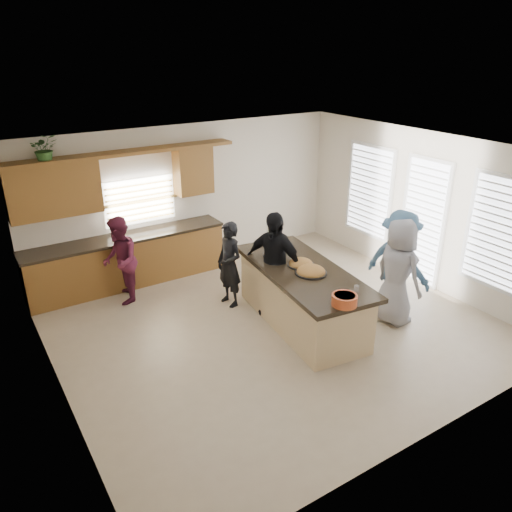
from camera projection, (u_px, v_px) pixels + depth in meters
floor at (273, 325)px, 8.05m from camera, size 6.50×6.50×0.00m
room_shell at (275, 213)px, 7.30m from camera, size 6.52×6.02×2.81m
back_cabinetry at (123, 238)px, 9.08m from camera, size 4.08×0.66×2.46m
right_wall_glazing at (425, 214)px, 9.00m from camera, size 0.06×4.00×2.25m
island at (302, 298)px, 7.95m from camera, size 1.47×2.82×0.95m
platter_front at (311, 272)px, 7.60m from camera, size 0.49×0.49×0.20m
platter_mid at (301, 264)px, 7.87m from camera, size 0.42×0.42×0.17m
platter_back at (273, 254)px, 8.23m from camera, size 0.35×0.35×0.14m
salad_bowl at (344, 299)px, 6.67m from camera, size 0.35×0.35×0.15m
clear_cup at (356, 289)px, 7.03m from camera, size 0.07×0.07×0.10m
plate_stack at (276, 246)px, 8.56m from camera, size 0.21×0.21×0.05m
flower_vase at (271, 232)px, 8.56m from camera, size 0.14×0.14×0.44m
potted_plant at (44, 149)px, 7.94m from camera, size 0.44×0.39×0.47m
woman_left_back at (229, 264)px, 8.42m from camera, size 0.43×0.59×1.49m
woman_left_mid at (120, 261)px, 8.50m from camera, size 0.77×0.88×1.54m
woman_left_front at (273, 264)px, 8.06m from camera, size 0.82×1.13×1.78m
woman_right_back at (398, 263)px, 8.13m from camera, size 0.84×1.24×1.77m
woman_right_front at (398, 272)px, 7.84m from camera, size 0.56×0.85×1.74m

